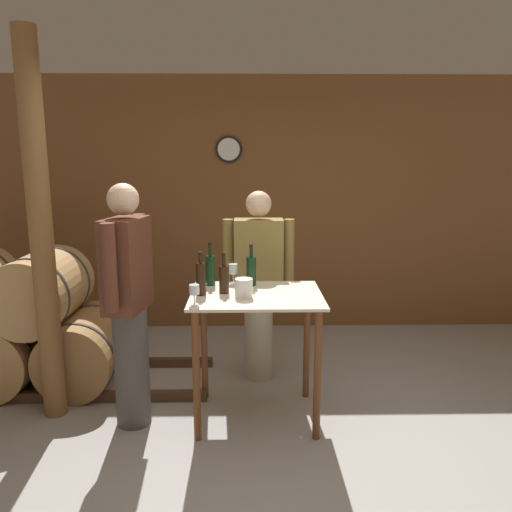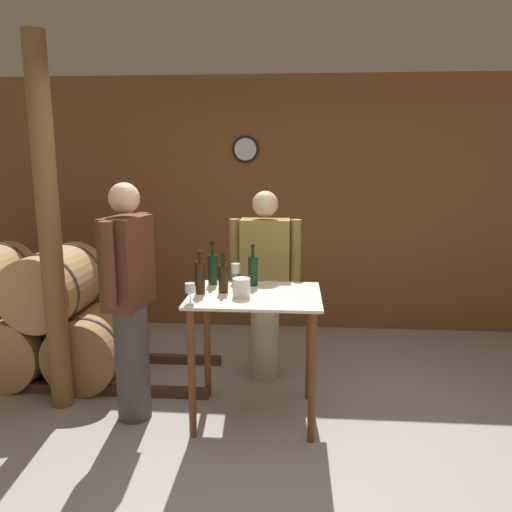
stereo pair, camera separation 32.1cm
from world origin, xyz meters
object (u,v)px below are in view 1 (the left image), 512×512
wine_bottle_far_left (201,278)px  wine_bottle_right (251,270)px  wooden_post (41,233)px  wine_bottle_center (224,278)px  person_visitor_with_scarf (259,282)px  wine_bottle_left (210,269)px  wine_glass_near_left (194,290)px  ice_bucket (244,288)px  person_host (128,301)px  wine_glass_near_center (233,269)px

wine_bottle_far_left → wine_bottle_right: bearing=35.8°
wooden_post → wine_bottle_center: wooden_post is taller
person_visitor_with_scarf → wine_bottle_far_left: bearing=-120.8°
wooden_post → wine_bottle_left: bearing=9.1°
wine_glass_near_left → wooden_post: bearing=163.3°
wooden_post → wine_bottle_center: size_ratio=9.61×
wine_bottle_far_left → ice_bucket: bearing=-12.2°
wine_bottle_center → person_host: person_host is taller
wine_glass_near_left → person_host: bearing=158.7°
wine_glass_near_center → person_visitor_with_scarf: person_visitor_with_scarf is taller
wine_bottle_center → wine_glass_near_center: 0.28m
wine_bottle_far_left → wine_bottle_center: (0.16, 0.04, -0.02)m
wooden_post → ice_bucket: size_ratio=20.71×
wine_bottle_right → wine_glass_near_left: (-0.37, -0.49, -0.02)m
wine_glass_near_left → wine_glass_near_center: wine_glass_near_center is taller
wine_bottle_right → wine_glass_near_left: size_ratio=2.30×
wine_bottle_left → wine_glass_near_left: bearing=-97.6°
wine_bottle_far_left → wine_glass_near_left: bearing=-95.2°
ice_bucket → wine_bottle_right: bearing=80.5°
person_host → person_visitor_with_scarf: size_ratio=1.06×
wine_bottle_right → wine_glass_near_left: wine_bottle_right is taller
wine_glass_near_left → person_host: (-0.47, 0.18, -0.13)m
wine_glass_near_left → person_host: size_ratio=0.08×
wine_bottle_left → wine_glass_near_center: (0.17, 0.05, -0.01)m
wine_bottle_right → wine_bottle_center: bearing=-132.7°
person_host → wine_glass_near_left: bearing=-21.3°
wooden_post → wine_bottle_left: 1.20m
person_host → person_visitor_with_scarf: 1.18m
wine_glass_near_center → person_visitor_with_scarf: (0.20, 0.38, -0.19)m
wooden_post → wine_bottle_far_left: 1.15m
wooden_post → wine_bottle_far_left: (1.10, -0.09, -0.30)m
wine_bottle_far_left → person_host: size_ratio=0.18×
wooden_post → person_visitor_with_scarf: (1.52, 0.61, -0.51)m
wine_bottle_center → wine_glass_near_left: (-0.18, -0.28, -0.01)m
wine_glass_near_left → wine_glass_near_center: bearing=67.1°
ice_bucket → wine_bottle_center: bearing=142.0°
person_host → ice_bucket: bearing=-0.6°
ice_bucket → wine_bottle_left: bearing=126.9°
wine_glass_near_center → person_visitor_with_scarf: size_ratio=0.09×
wooden_post → wine_bottle_far_left: size_ratio=8.88×
wooden_post → wine_glass_near_left: size_ratio=19.93×
person_host → person_visitor_with_scarf: bearing=39.6°
wine_bottle_far_left → person_visitor_with_scarf: 0.83m
wine_glass_near_center → person_host: (-0.71, -0.37, -0.14)m
wine_bottle_left → wine_bottle_right: 0.30m
wine_bottle_left → wine_bottle_right: (0.30, -0.02, -0.00)m
wine_bottle_center → person_host: 0.67m
wine_bottle_left → wine_bottle_right: bearing=-3.1°
wine_bottle_left → wine_glass_near_left: (-0.07, -0.51, -0.02)m
wine_bottle_right → wine_bottle_left: bearing=176.9°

